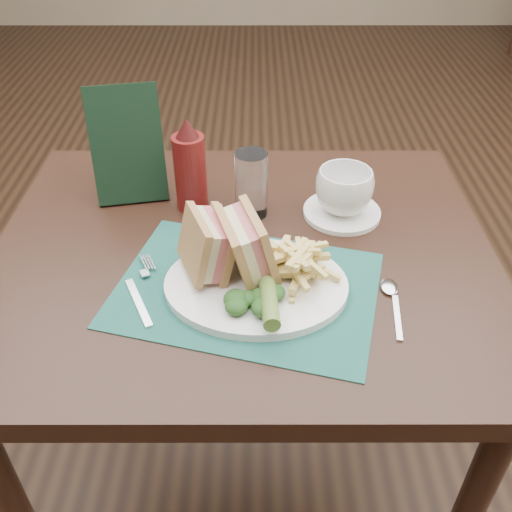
# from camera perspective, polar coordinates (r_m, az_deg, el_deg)

# --- Properties ---
(floor) EXTENTS (7.00, 7.00, 0.00)m
(floor) POSITION_cam_1_polar(r_m,az_deg,el_deg) (1.90, -0.74, -8.16)
(floor) COLOR black
(floor) RESTS_ON ground
(wall_back) EXTENTS (6.00, 0.00, 6.00)m
(wall_back) POSITION_cam_1_polar(r_m,az_deg,el_deg) (5.01, -0.34, 22.08)
(wall_back) COLOR gray
(wall_back) RESTS_ON ground
(table_main) EXTENTS (0.90, 0.75, 0.75)m
(table_main) POSITION_cam_1_polar(r_m,az_deg,el_deg) (1.29, -1.08, -12.62)
(table_main) COLOR black
(table_main) RESTS_ON ground
(placemat) EXTENTS (0.48, 0.40, 0.00)m
(placemat) POSITION_cam_1_polar(r_m,az_deg,el_deg) (0.94, -0.97, -3.31)
(placemat) COLOR #184F46
(placemat) RESTS_ON table_main
(plate) EXTENTS (0.31, 0.26, 0.01)m
(plate) POSITION_cam_1_polar(r_m,az_deg,el_deg) (0.93, 0.00, -2.95)
(plate) COLOR white
(plate) RESTS_ON placemat
(sandwich_half_a) EXTENTS (0.11, 0.13, 0.11)m
(sandwich_half_a) POSITION_cam_1_polar(r_m,az_deg,el_deg) (0.92, -6.19, 0.90)
(sandwich_half_a) COLOR tan
(sandwich_half_a) RESTS_ON plate
(sandwich_half_b) EXTENTS (0.11, 0.13, 0.12)m
(sandwich_half_b) POSITION_cam_1_polar(r_m,az_deg,el_deg) (0.91, -2.10, 0.91)
(sandwich_half_b) COLOR tan
(sandwich_half_b) RESTS_ON plate
(kale_garnish) EXTENTS (0.11, 0.08, 0.03)m
(kale_garnish) POSITION_cam_1_polar(r_m,az_deg,el_deg) (0.87, 0.07, -4.44)
(kale_garnish) COLOR #193D16
(kale_garnish) RESTS_ON plate
(pickle_spear) EXTENTS (0.03, 0.12, 0.03)m
(pickle_spear) POSITION_cam_1_polar(r_m,az_deg,el_deg) (0.86, 1.29, -4.28)
(pickle_spear) COLOR #52742C
(pickle_spear) RESTS_ON plate
(fries_pile) EXTENTS (0.18, 0.20, 0.06)m
(fries_pile) POSITION_cam_1_polar(r_m,az_deg,el_deg) (0.93, 4.04, -0.34)
(fries_pile) COLOR #DBC36D
(fries_pile) RESTS_ON plate
(fork) EXTENTS (0.10, 0.17, 0.01)m
(fork) POSITION_cam_1_polar(r_m,az_deg,el_deg) (0.95, -11.41, -3.15)
(fork) COLOR silver
(fork) RESTS_ON placemat
(spoon) EXTENTS (0.05, 0.15, 0.01)m
(spoon) POSITION_cam_1_polar(r_m,az_deg,el_deg) (0.93, 13.68, -4.77)
(spoon) COLOR silver
(spoon) RESTS_ON table_main
(saucer) EXTENTS (0.16, 0.16, 0.01)m
(saucer) POSITION_cam_1_polar(r_m,az_deg,el_deg) (1.12, 8.57, 4.35)
(saucer) COLOR white
(saucer) RESTS_ON table_main
(coffee_cup) EXTENTS (0.15, 0.15, 0.09)m
(coffee_cup) POSITION_cam_1_polar(r_m,az_deg,el_deg) (1.10, 8.80, 6.44)
(coffee_cup) COLOR white
(coffee_cup) RESTS_ON saucer
(drinking_glass) EXTENTS (0.08, 0.08, 0.13)m
(drinking_glass) POSITION_cam_1_polar(r_m,az_deg,el_deg) (1.08, -0.47, 7.16)
(drinking_glass) COLOR white
(drinking_glass) RESTS_ON table_main
(ketchup_bottle) EXTENTS (0.08, 0.08, 0.19)m
(ketchup_bottle) POSITION_cam_1_polar(r_m,az_deg,el_deg) (1.10, -6.65, 9.08)
(ketchup_bottle) COLOR #560F0E
(ketchup_bottle) RESTS_ON table_main
(check_presenter) EXTENTS (0.15, 0.11, 0.22)m
(check_presenter) POSITION_cam_1_polar(r_m,az_deg,el_deg) (1.15, -12.77, 10.77)
(check_presenter) COLOR black
(check_presenter) RESTS_ON table_main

